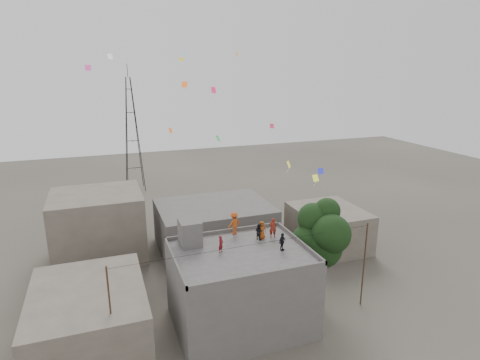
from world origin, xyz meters
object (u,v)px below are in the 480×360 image
at_px(stair_head_box, 190,233).
at_px(transmission_tower, 132,135).
at_px(tree, 322,236).
at_px(person_dark_adult, 282,242).
at_px(person_red_adult, 273,228).

xyz_separation_m(stair_head_box, transmission_tower, (-0.80, 37.40, 1.97)).
height_order(tree, person_dark_adult, tree).
xyz_separation_m(stair_head_box, person_red_adult, (6.60, -0.89, -0.17)).
bearing_deg(person_dark_adult, stair_head_box, 121.21).
relative_size(person_red_adult, person_dark_adult, 1.20).
xyz_separation_m(person_red_adult, person_dark_adult, (-0.32, -2.44, -0.14)).
xyz_separation_m(stair_head_box, person_dark_adult, (6.27, -3.33, -0.31)).
bearing_deg(person_red_adult, tree, -176.54).
bearing_deg(stair_head_box, tree, -10.74).
distance_m(stair_head_box, transmission_tower, 37.46).
distance_m(tree, person_red_adult, 4.21).
distance_m(stair_head_box, person_red_adult, 6.66).
distance_m(person_red_adult, person_dark_adult, 2.46).
bearing_deg(transmission_tower, person_red_adult, -79.07).
height_order(stair_head_box, transmission_tower, transmission_tower).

